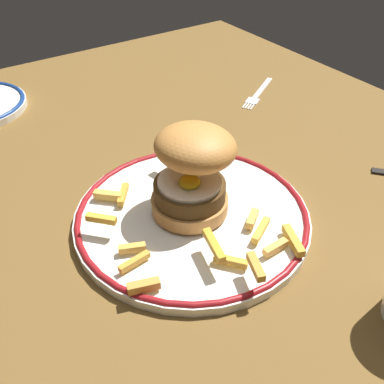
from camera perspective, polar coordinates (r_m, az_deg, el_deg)
ground_plane at (r=63.44cm, az=-0.10°, el=-0.73°), size 113.12×95.95×4.00cm
dinner_plate at (r=56.15cm, az=0.00°, el=-3.03°), size 29.39×29.39×1.60cm
burger at (r=53.10cm, az=0.11°, el=2.96°), size 11.13×11.76×11.21cm
fries_pile at (r=51.70cm, az=0.25°, el=-4.83°), size 25.40×20.39×2.69cm
fork at (r=87.93cm, az=8.42°, el=12.35°), size 8.57×13.07×0.36cm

